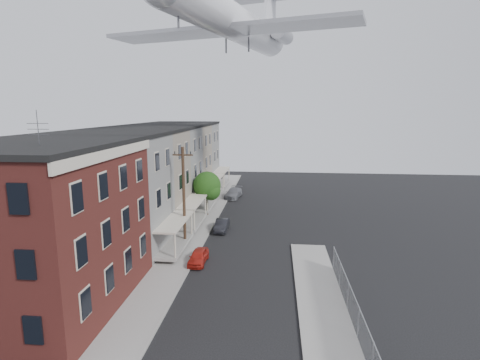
% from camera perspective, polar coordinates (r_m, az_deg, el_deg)
% --- Properties ---
extents(sidewalk_left, '(3.00, 62.00, 0.12)m').
position_cam_1_polar(sidewalk_left, '(40.34, -6.16, -6.87)').
color(sidewalk_left, gray).
rests_on(sidewalk_left, ground).
extents(sidewalk_right, '(3.00, 26.00, 0.12)m').
position_cam_1_polar(sidewalk_right, '(23.27, 13.07, -20.96)').
color(sidewalk_right, gray).
rests_on(sidewalk_right, ground).
extents(curb_left, '(0.15, 62.00, 0.14)m').
position_cam_1_polar(curb_left, '(40.08, -4.12, -6.93)').
color(curb_left, gray).
rests_on(curb_left, ground).
extents(curb_right, '(0.15, 26.00, 0.14)m').
position_cam_1_polar(curb_right, '(23.12, 9.25, -21.01)').
color(curb_right, gray).
rests_on(curb_right, ground).
extents(corner_building, '(10.31, 12.30, 12.15)m').
position_cam_1_polar(corner_building, '(26.16, -28.48, -6.17)').
color(corner_building, '#331110').
rests_on(corner_building, ground).
extents(row_house_a, '(11.98, 7.00, 10.30)m').
position_cam_1_polar(row_house_a, '(34.16, -19.60, -1.85)').
color(row_house_a, slate).
rests_on(row_house_a, ground).
extents(row_house_b, '(11.98, 7.00, 10.30)m').
position_cam_1_polar(row_house_b, '(40.47, -15.45, 0.26)').
color(row_house_b, gray).
rests_on(row_house_b, ground).
extents(row_house_c, '(11.98, 7.00, 10.30)m').
position_cam_1_polar(row_house_c, '(46.98, -12.43, 1.79)').
color(row_house_c, slate).
rests_on(row_house_c, ground).
extents(row_house_d, '(11.98, 7.00, 10.30)m').
position_cam_1_polar(row_house_d, '(53.61, -10.14, 2.94)').
color(row_house_d, gray).
rests_on(row_house_d, ground).
extents(row_house_e, '(11.98, 7.00, 10.30)m').
position_cam_1_polar(row_house_e, '(60.33, -8.36, 3.84)').
color(row_house_e, slate).
rests_on(row_house_e, ground).
extents(chainlink_fence, '(0.06, 18.06, 1.90)m').
position_cam_1_polar(chainlink_fence, '(22.20, 17.61, -20.06)').
color(chainlink_fence, gray).
rests_on(chainlink_fence, ground).
extents(utility_pole, '(1.80, 0.26, 9.00)m').
position_cam_1_polar(utility_pole, '(33.51, -8.55, -2.37)').
color(utility_pole, black).
rests_on(utility_pole, ground).
extents(street_tree, '(3.22, 3.20, 5.20)m').
position_cam_1_polar(street_tree, '(43.18, -4.91, -1.03)').
color(street_tree, black).
rests_on(street_tree, ground).
extents(car_near, '(1.35, 3.25, 1.10)m').
position_cam_1_polar(car_near, '(30.82, -6.36, -11.54)').
color(car_near, '#B42117').
rests_on(car_near, ground).
extents(car_mid, '(1.21, 3.48, 1.15)m').
position_cam_1_polar(car_mid, '(38.45, -2.80, -6.90)').
color(car_mid, black).
rests_on(car_mid, ground).
extents(car_far, '(2.43, 4.82, 1.34)m').
position_cam_1_polar(car_far, '(52.46, -0.99, -2.01)').
color(car_far, slate).
rests_on(car_far, ground).
extents(airplane, '(26.66, 30.49, 8.81)m').
position_cam_1_polar(airplane, '(42.82, -0.65, 22.78)').
color(airplane, white).
rests_on(airplane, ground).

